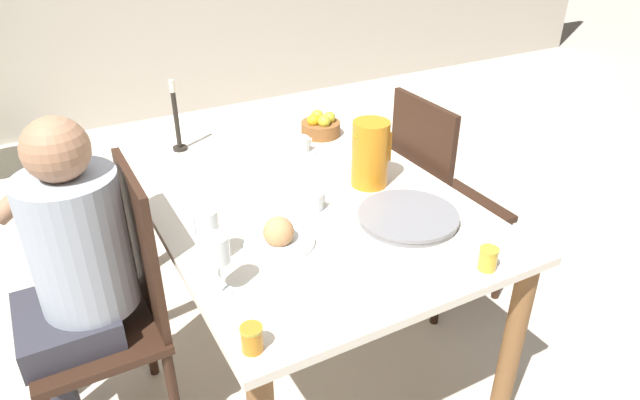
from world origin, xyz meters
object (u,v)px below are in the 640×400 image
object	(u,v)px
fruit_bowl	(321,126)
chair_opposite	(437,200)
chair_person_side	(116,307)
jam_jar_red	(488,258)
jam_jar_amber	(252,337)
teacup_near_person	(312,203)
bread_plate	(279,236)
candlestick_tall	(177,124)
wine_glass_juice	(217,252)
teacup_across	(300,146)
red_pitcher	(370,154)
wine_glass_water	(207,225)
serving_tray	(408,217)
person_seated	(72,265)

from	to	relation	value
fruit_bowl	chair_opposite	bearing A→B (deg)	-47.61
chair_person_side	jam_jar_red	distance (m)	1.20
jam_jar_amber	jam_jar_red	bearing A→B (deg)	-1.88
teacup_near_person	chair_person_side	bearing A→B (deg)	170.99
bread_plate	jam_jar_amber	distance (m)	0.47
teacup_near_person	candlestick_tall	world-z (taller)	candlestick_tall
wine_glass_juice	candlestick_tall	bearing A→B (deg)	79.69
teacup_across	fruit_bowl	world-z (taller)	fruit_bowl
chair_person_side	red_pitcher	world-z (taller)	red_pitcher
chair_opposite	jam_jar_amber	bearing A→B (deg)	-59.17
wine_glass_water	fruit_bowl	distance (m)	1.03
red_pitcher	wine_glass_juice	distance (m)	0.79
jam_jar_amber	teacup_across	bearing A→B (deg)	57.29
red_pitcher	jam_jar_amber	size ratio (longest dim) A/B	3.51
wine_glass_juice	jam_jar_amber	distance (m)	0.26
teacup_near_person	candlestick_tall	bearing A→B (deg)	109.00
wine_glass_juice	serving_tray	distance (m)	0.70
red_pitcher	candlestick_tall	world-z (taller)	candlestick_tall
teacup_near_person	person_seated	bearing A→B (deg)	170.33
red_pitcher	wine_glass_juice	world-z (taller)	red_pitcher
chair_person_side	teacup_across	bearing A→B (deg)	-68.38
serving_tray	bread_plate	size ratio (longest dim) A/B	1.50
red_pitcher	serving_tray	world-z (taller)	red_pitcher
wine_glass_water	candlestick_tall	xyz separation A→B (m)	(0.16, 0.84, -0.01)
teacup_across	bread_plate	distance (m)	0.69
person_seated	teacup_across	size ratio (longest dim) A/B	8.82
teacup_near_person	teacup_across	distance (m)	0.49
jam_jar_amber	jam_jar_red	distance (m)	0.73
chair_person_side	jam_jar_red	bearing A→B (deg)	-123.82
jam_jar_red	teacup_across	bearing A→B (deg)	96.33
person_seated	jam_jar_amber	distance (m)	0.74
candlestick_tall	bread_plate	bearing A→B (deg)	-85.77
bread_plate	candlestick_tall	size ratio (longest dim) A/B	0.74
chair_person_side	red_pitcher	distance (m)	1.03
person_seated	fruit_bowl	world-z (taller)	person_seated
red_pitcher	jam_jar_red	world-z (taller)	red_pitcher
teacup_across	serving_tray	xyz separation A→B (m)	(0.07, -0.66, -0.01)
teacup_near_person	jam_jar_amber	xyz separation A→B (m)	(-0.44, -0.52, 0.01)
wine_glass_water	wine_glass_juice	xyz separation A→B (m)	(-0.02, -0.15, 0.00)
jam_jar_red	candlestick_tall	bearing A→B (deg)	113.21
wine_glass_water	bread_plate	bearing A→B (deg)	-2.43
chair_opposite	jam_jar_red	bearing A→B (deg)	-30.71
teacup_across	jam_jar_amber	distance (m)	1.15
fruit_bowl	candlestick_tall	bearing A→B (deg)	166.14
bread_plate	jam_jar_red	distance (m)	0.63
chair_person_side	candlestick_tall	distance (m)	0.83
wine_glass_water	person_seated	bearing A→B (deg)	145.47
chair_person_side	wine_glass_water	size ratio (longest dim) A/B	5.57
wine_glass_juice	bread_plate	bearing A→B (deg)	30.57
person_seated	teacup_across	distance (m)	1.01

